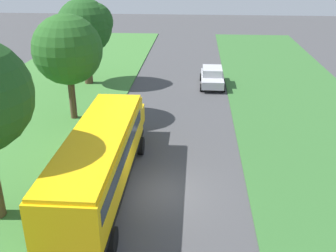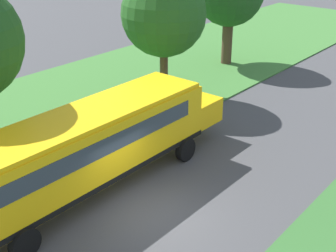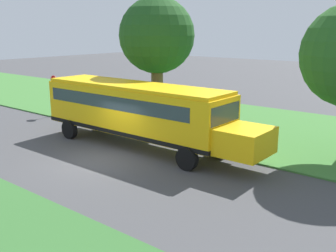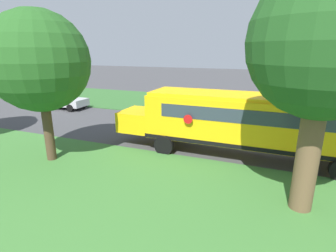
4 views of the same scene
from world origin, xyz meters
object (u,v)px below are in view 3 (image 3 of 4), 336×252
park_bench (130,108)px  trash_bin (71,108)px  oak_tree_beside_bus (156,37)px  stop_sign (54,90)px  school_bus (138,109)px

park_bench → trash_bin: bearing=-51.6°
oak_tree_beside_bus → stop_sign: oak_tree_beside_bus is taller
school_bus → trash_bin: bearing=-106.7°
school_bus → park_bench: 7.89m
stop_sign → park_bench: stop_sign is taller
school_bus → stop_sign: 9.68m
park_bench → oak_tree_beside_bus: bearing=70.4°
oak_tree_beside_bus → stop_sign: (2.21, -7.21, -3.60)m
park_bench → trash_bin: (2.57, -3.23, -0.02)m
school_bus → park_bench: school_bus is taller
stop_sign → trash_bin: size_ratio=3.04×
school_bus → trash_bin: school_bus is taller
stop_sign → park_bench: (-3.42, 3.80, -1.26)m
oak_tree_beside_bus → park_bench: bearing=-109.6°
oak_tree_beside_bus → trash_bin: oak_tree_beside_bus is taller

